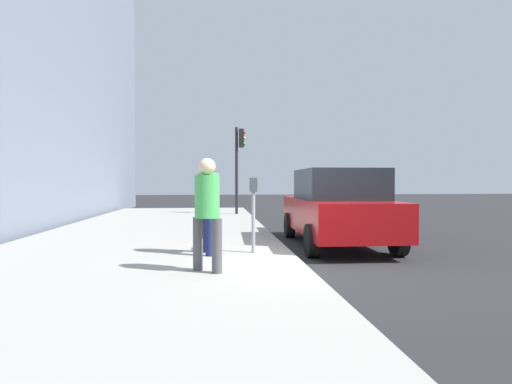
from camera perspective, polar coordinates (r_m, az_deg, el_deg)
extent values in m
plane|color=#232326|center=(7.27, 6.03, -10.35)|extent=(80.00, 80.00, 0.00)
cube|color=gray|center=(7.27, -18.18, -9.81)|extent=(28.00, 6.00, 0.15)
cylinder|color=gray|center=(7.66, -0.37, -4.25)|extent=(0.07, 0.07, 1.15)
cube|color=#383D42|center=(7.52, -0.30, 1.03)|extent=(0.16, 0.11, 0.26)
cube|color=#383D42|center=(7.72, -0.44, 1.04)|extent=(0.16, 0.11, 0.26)
cube|color=#268C33|center=(7.53, 0.15, 1.18)|extent=(0.10, 0.01, 0.10)
cube|color=#268C33|center=(7.73, 0.00, 1.19)|extent=(0.10, 0.01, 0.10)
cylinder|color=#191E4C|center=(7.75, -6.90, -5.36)|extent=(0.15, 0.15, 0.83)
cylinder|color=#191E4C|center=(7.38, -6.52, -5.71)|extent=(0.15, 0.15, 0.83)
cylinder|color=green|center=(7.51, -6.73, 0.13)|extent=(0.38, 0.38, 0.66)
sphere|color=beige|center=(7.52, -6.74, 3.64)|extent=(0.26, 0.26, 0.26)
cylinder|color=#47474C|center=(6.23, -8.15, -7.19)|extent=(0.15, 0.15, 0.80)
cylinder|color=#47474C|center=(6.00, -5.50, -7.52)|extent=(0.15, 0.15, 0.80)
cylinder|color=green|center=(6.05, -6.87, -0.63)|extent=(0.37, 0.37, 0.63)
sphere|color=beige|center=(6.05, -6.88, 3.56)|extent=(0.25, 0.25, 0.25)
cube|color=maroon|center=(9.64, 11.19, -3.19)|extent=(4.45, 1.97, 0.76)
cube|color=black|center=(9.42, 11.53, 1.08)|extent=(2.25, 1.76, 0.68)
cylinder|color=black|center=(10.89, 4.74, -4.65)|extent=(0.67, 0.24, 0.66)
cylinder|color=black|center=(11.29, 13.56, -4.47)|extent=(0.67, 0.24, 0.66)
cylinder|color=black|center=(8.10, 7.84, -6.77)|extent=(0.67, 0.24, 0.66)
cylinder|color=black|center=(8.63, 19.35, -6.33)|extent=(0.67, 0.24, 0.66)
cylinder|color=black|center=(16.91, -2.75, 3.01)|extent=(0.12, 0.12, 3.60)
cube|color=black|center=(17.01, -2.07, 7.56)|extent=(0.24, 0.20, 0.76)
sphere|color=red|center=(17.04, -1.70, 8.36)|extent=(0.14, 0.14, 0.14)
sphere|color=orange|center=(17.02, -1.70, 7.56)|extent=(0.14, 0.14, 0.14)
sphere|color=green|center=(16.99, -1.70, 6.76)|extent=(0.14, 0.14, 0.14)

